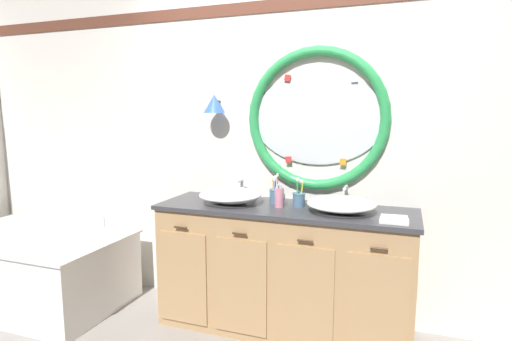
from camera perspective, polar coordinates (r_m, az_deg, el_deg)
The scene contains 11 objects.
back_wall_assembly at distance 3.12m, azimuth 5.06°, elevation 3.72°, with size 6.40×0.26×2.60m.
vanity_counter at distance 3.01m, azimuth 3.84°, elevation -13.38°, with size 1.79×0.59×0.90m.
bathtub at distance 3.88m, azimuth -28.59°, elevation -11.06°, with size 1.50×0.89×0.68m.
sink_basin_left at distance 2.98m, azimuth -3.60°, elevation -3.43°, with size 0.45×0.45×0.12m.
sink_basin_right at distance 2.76m, azimuth 11.76°, elevation -4.59°, with size 0.45×0.45×0.11m.
faucet_set_left at distance 3.17m, azimuth -2.03°, elevation -2.73°, with size 0.24×0.13×0.15m.
faucet_set_right at distance 2.98m, azimuth 12.37°, elevation -3.67°, with size 0.23×0.13×0.15m.
toothbrush_holder_left at distance 3.00m, azimuth 2.69°, elevation -3.40°, with size 0.09×0.09×0.22m.
toothbrush_holder_right at distance 2.89m, azimuth 5.97°, elevation -3.93°, with size 0.09×0.09×0.21m.
soap_dispenser at distance 2.85m, azimuth 3.24°, elevation -3.70°, with size 0.06×0.07×0.17m.
folded_hand_towel at distance 2.60m, azimuth 18.65°, elevation -6.49°, with size 0.17×0.11×0.04m.
Camera 1 is at (0.81, -2.43, 1.55)m, focal length 28.79 mm.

